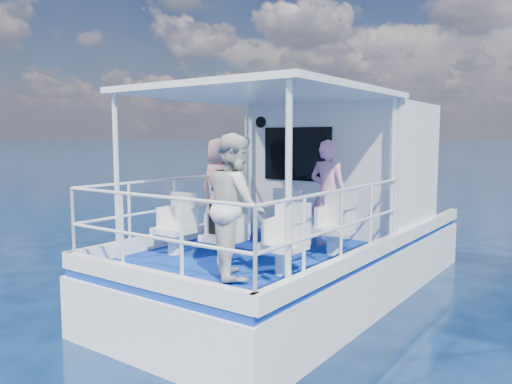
% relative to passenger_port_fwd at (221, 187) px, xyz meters
% --- Properties ---
extents(ground, '(2000.00, 2000.00, 0.00)m').
position_rel_passenger_port_fwd_xyz_m(ground, '(1.25, -0.34, -1.71)').
color(ground, '#071738').
rests_on(ground, ground).
extents(hull, '(3.00, 7.00, 1.60)m').
position_rel_passenger_port_fwd_xyz_m(hull, '(1.25, 0.66, -1.71)').
color(hull, white).
rests_on(hull, ground).
extents(deck, '(2.90, 6.90, 0.10)m').
position_rel_passenger_port_fwd_xyz_m(deck, '(1.25, 0.66, -0.86)').
color(deck, navy).
rests_on(deck, hull).
extents(cabin, '(2.85, 2.00, 2.20)m').
position_rel_passenger_port_fwd_xyz_m(cabin, '(1.25, 1.96, 0.29)').
color(cabin, white).
rests_on(cabin, deck).
extents(canopy, '(3.00, 3.20, 0.08)m').
position_rel_passenger_port_fwd_xyz_m(canopy, '(1.25, -0.54, 1.43)').
color(canopy, white).
rests_on(canopy, cabin).
extents(canopy_posts, '(2.77, 2.97, 2.20)m').
position_rel_passenger_port_fwd_xyz_m(canopy_posts, '(1.25, -0.59, 0.29)').
color(canopy_posts, white).
rests_on(canopy_posts, deck).
extents(railings, '(2.84, 3.59, 1.00)m').
position_rel_passenger_port_fwd_xyz_m(railings, '(1.25, -0.91, -0.31)').
color(railings, white).
rests_on(railings, deck).
extents(seat_port_fwd, '(0.48, 0.46, 0.38)m').
position_rel_passenger_port_fwd_xyz_m(seat_port_fwd, '(0.35, -0.14, -0.62)').
color(seat_port_fwd, silver).
rests_on(seat_port_fwd, deck).
extents(seat_center_fwd, '(0.48, 0.46, 0.38)m').
position_rel_passenger_port_fwd_xyz_m(seat_center_fwd, '(1.25, -0.14, -0.62)').
color(seat_center_fwd, silver).
rests_on(seat_center_fwd, deck).
extents(seat_stbd_fwd, '(0.48, 0.46, 0.38)m').
position_rel_passenger_port_fwd_xyz_m(seat_stbd_fwd, '(2.15, -0.14, -0.62)').
color(seat_stbd_fwd, silver).
rests_on(seat_stbd_fwd, deck).
extents(seat_port_aft, '(0.48, 0.46, 0.38)m').
position_rel_passenger_port_fwd_xyz_m(seat_port_aft, '(0.35, -1.44, -0.62)').
color(seat_port_aft, silver).
rests_on(seat_port_aft, deck).
extents(seat_center_aft, '(0.48, 0.46, 0.38)m').
position_rel_passenger_port_fwd_xyz_m(seat_center_aft, '(1.25, -1.44, -0.62)').
color(seat_center_aft, silver).
rests_on(seat_center_aft, deck).
extents(seat_stbd_aft, '(0.48, 0.46, 0.38)m').
position_rel_passenger_port_fwd_xyz_m(seat_stbd_aft, '(2.15, -1.44, -0.62)').
color(seat_stbd_aft, silver).
rests_on(seat_stbd_aft, deck).
extents(passenger_port_fwd, '(0.62, 0.45, 1.63)m').
position_rel_passenger_port_fwd_xyz_m(passenger_port_fwd, '(0.00, 0.00, 0.00)').
color(passenger_port_fwd, pink).
rests_on(passenger_port_fwd, deck).
extents(passenger_stbd_fwd, '(0.59, 0.39, 1.59)m').
position_rel_passenger_port_fwd_xyz_m(passenger_stbd_fwd, '(1.86, 0.25, -0.02)').
color(passenger_stbd_fwd, pink).
rests_on(passenger_stbd_fwd, deck).
extents(passenger_stbd_aft, '(1.03, 1.02, 1.68)m').
position_rel_passenger_port_fwd_xyz_m(passenger_stbd_aft, '(1.74, -1.81, 0.03)').
color(passenger_stbd_aft, silver).
rests_on(passenger_stbd_aft, deck).
extents(backpack_port, '(0.33, 0.19, 0.44)m').
position_rel_passenger_port_fwd_xyz_m(backpack_port, '(0.35, -0.22, -0.21)').
color(backpack_port, black).
rests_on(backpack_port, seat_port_fwd).
extents(backpack_center, '(0.29, 0.16, 0.44)m').
position_rel_passenger_port_fwd_xyz_m(backpack_center, '(1.22, -1.43, -0.22)').
color(backpack_center, black).
rests_on(backpack_center, seat_center_aft).
extents(compact_camera, '(0.11, 0.06, 0.06)m').
position_rel_passenger_port_fwd_xyz_m(compact_camera, '(0.36, -0.21, 0.04)').
color(compact_camera, black).
rests_on(compact_camera, backpack_port).
extents(panda, '(0.25, 0.21, 0.39)m').
position_rel_passenger_port_fwd_xyz_m(panda, '(1.22, -1.42, 0.20)').
color(panda, white).
rests_on(panda, backpack_center).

